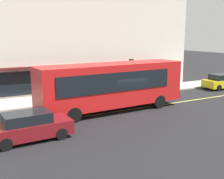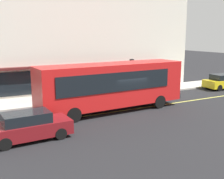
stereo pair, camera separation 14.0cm
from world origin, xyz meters
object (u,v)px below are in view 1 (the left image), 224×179
at_px(car_yellow, 223,81).
at_px(pedestrian_by_curb, 175,75).
at_px(car_maroon, 30,127).
at_px(pedestrian_mid_block, 78,85).
at_px(pedestrian_waiting, 142,79).
at_px(traffic_light, 132,68).
at_px(bus, 113,84).

xyz_separation_m(car_yellow, pedestrian_by_curb, (-3.45, 3.43, 0.45)).
height_order(car_yellow, pedestrian_by_curb, pedestrian_by_curb).
relative_size(car_maroon, pedestrian_mid_block, 2.36).
xyz_separation_m(car_maroon, pedestrian_waiting, (12.98, 8.49, 0.37)).
bearing_deg(pedestrian_by_curb, pedestrian_waiting, -179.24).
bearing_deg(car_maroon, traffic_light, 32.60).
bearing_deg(pedestrian_by_curb, pedestrian_mid_block, -174.86).
bearing_deg(pedestrian_mid_block, bus, -78.02).
distance_m(traffic_light, pedestrian_waiting, 3.14).
bearing_deg(traffic_light, pedestrian_by_curb, 14.24).
bearing_deg(pedestrian_by_curb, car_maroon, -153.84).
height_order(bus, pedestrian_waiting, bus).
height_order(traffic_light, car_maroon, traffic_light).
xyz_separation_m(car_maroon, pedestrian_mid_block, (5.69, 7.50, 0.53)).
bearing_deg(pedestrian_by_curb, car_yellow, -44.84).
distance_m(bus, pedestrian_mid_block, 4.67).
xyz_separation_m(traffic_light, pedestrian_by_curb, (6.70, 1.70, -1.34)).
xyz_separation_m(traffic_light, pedestrian_waiting, (2.27, 1.64, -1.42)).
height_order(car_maroon, car_yellow, same).
xyz_separation_m(pedestrian_by_curb, pedestrian_waiting, (-4.43, -0.06, -0.07)).
relative_size(car_yellow, pedestrian_by_curb, 2.54).
bearing_deg(pedestrian_mid_block, car_yellow, -8.90).
bearing_deg(bus, pedestrian_by_curb, 27.36).
xyz_separation_m(traffic_light, pedestrian_mid_block, (-5.03, 0.64, -1.26)).
distance_m(car_yellow, pedestrian_by_curb, 4.88).
height_order(pedestrian_waiting, pedestrian_mid_block, pedestrian_mid_block).
distance_m(traffic_light, car_maroon, 12.84).
xyz_separation_m(pedestrian_by_curb, pedestrian_mid_block, (-11.72, -1.05, 0.08)).
xyz_separation_m(bus, car_maroon, (-6.64, -2.98, -1.24)).
relative_size(traffic_light, pedestrian_waiting, 1.98).
xyz_separation_m(bus, pedestrian_mid_block, (-0.96, 4.52, -0.71)).
height_order(traffic_light, pedestrian_waiting, traffic_light).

